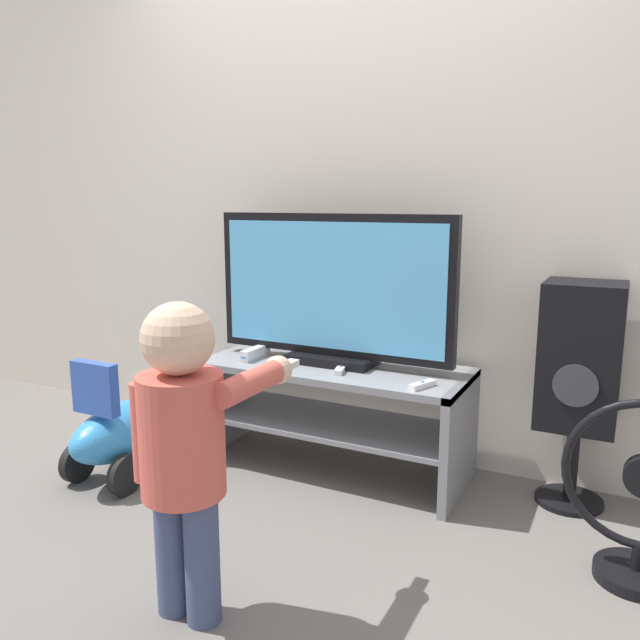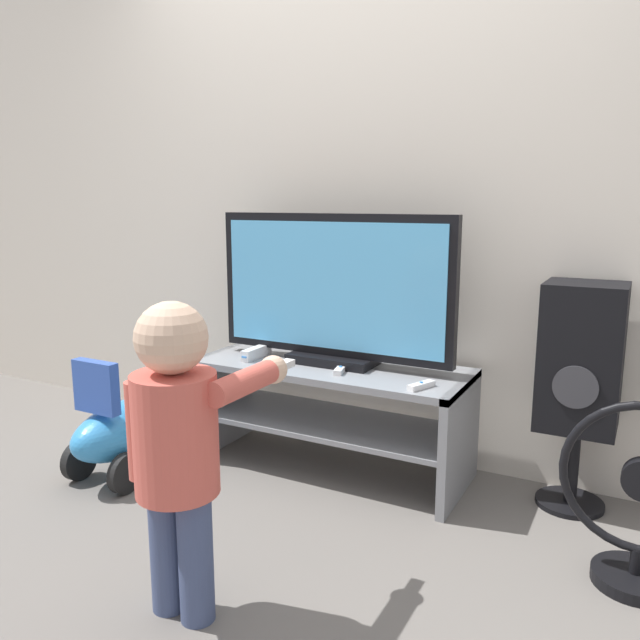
{
  "view_description": "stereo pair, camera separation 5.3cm",
  "coord_description": "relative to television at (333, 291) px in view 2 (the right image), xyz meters",
  "views": [
    {
      "loc": [
        1.19,
        -2.17,
        1.21
      ],
      "look_at": [
        0.0,
        0.15,
        0.71
      ],
      "focal_mm": 35.0,
      "sensor_mm": 36.0,
      "label": 1
    },
    {
      "loc": [
        1.23,
        -2.15,
        1.21
      ],
      "look_at": [
        0.0,
        0.15,
        0.71
      ],
      "focal_mm": 35.0,
      "sensor_mm": 36.0,
      "label": 2
    }
  ],
  "objects": [
    {
      "name": "television",
      "position": [
        0.0,
        0.0,
        0.0
      ],
      "size": [
        1.11,
        0.2,
        0.67
      ],
      "color": "black",
      "rests_on": "tv_stand"
    },
    {
      "name": "remote_secondary",
      "position": [
        0.09,
        -0.11,
        -0.32
      ],
      "size": [
        0.06,
        0.13,
        0.03
      ],
      "color": "white",
      "rests_on": "tv_stand"
    },
    {
      "name": "speaker_tower",
      "position": [
        1.02,
        0.12,
        -0.23
      ],
      "size": [
        0.29,
        0.28,
        0.91
      ],
      "color": "black",
      "rests_on": "ground_plane"
    },
    {
      "name": "game_console",
      "position": [
        -0.36,
        -0.08,
        -0.3
      ],
      "size": [
        0.04,
        0.2,
        0.05
      ],
      "color": "white",
      "rests_on": "tv_stand"
    },
    {
      "name": "ground_plane",
      "position": [
        0.0,
        -0.27,
        -0.82
      ],
      "size": [
        16.0,
        16.0,
        0.0
      ],
      "primitive_type": "plane",
      "color": "slate"
    },
    {
      "name": "child",
      "position": [
        0.09,
        -1.13,
        -0.26
      ],
      "size": [
        0.36,
        0.52,
        0.94
      ],
      "color": "#3F4C72",
      "rests_on": "ground_plane"
    },
    {
      "name": "wall_back",
      "position": [
        0.0,
        0.3,
        0.48
      ],
      "size": [
        10.0,
        0.06,
        2.6
      ],
      "color": "silver",
      "rests_on": "ground_plane"
    },
    {
      "name": "remote_primary",
      "position": [
        0.48,
        -0.17,
        -0.32
      ],
      "size": [
        0.08,
        0.13,
        0.03
      ],
      "color": "white",
      "rests_on": "tv_stand"
    },
    {
      "name": "tv_stand",
      "position": [
        0.0,
        -0.02,
        -0.49
      ],
      "size": [
        1.23,
        0.49,
        0.49
      ],
      "color": "gray",
      "rests_on": "ground_plane"
    },
    {
      "name": "ride_on_toy",
      "position": [
        -0.78,
        -0.49,
        -0.61
      ],
      "size": [
        0.32,
        0.61,
        0.55
      ],
      "color": "#338CD1",
      "rests_on": "ground_plane"
    }
  ]
}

